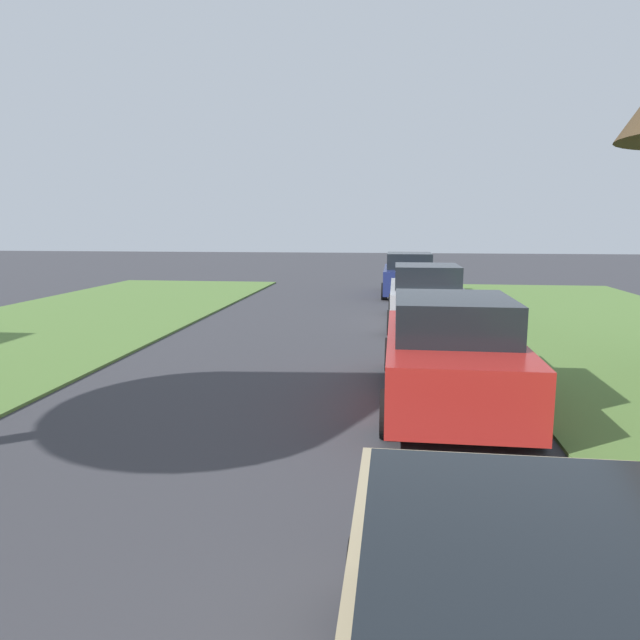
{
  "coord_description": "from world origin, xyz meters",
  "views": [
    {
      "loc": [
        1.6,
        4.42,
        2.56
      ],
      "look_at": [
        0.6,
        12.42,
        1.24
      ],
      "focal_mm": 32.37,
      "sensor_mm": 36.0,
      "label": 1
    }
  ],
  "objects": [
    {
      "name": "parked_sedan_silver",
      "position": [
        2.49,
        19.56,
        0.72
      ],
      "size": [
        1.96,
        4.41,
        1.57
      ],
      "color": "#BCBCC1",
      "rests_on": "ground"
    },
    {
      "name": "parked_sedan_red",
      "position": [
        2.47,
        12.81,
        0.72
      ],
      "size": [
        1.96,
        4.41,
        1.57
      ],
      "color": "red",
      "rests_on": "ground"
    },
    {
      "name": "parked_sedan_navy",
      "position": [
        2.23,
        26.16,
        0.72
      ],
      "size": [
        1.96,
        4.41,
        1.57
      ],
      "color": "navy",
      "rests_on": "ground"
    }
  ]
}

